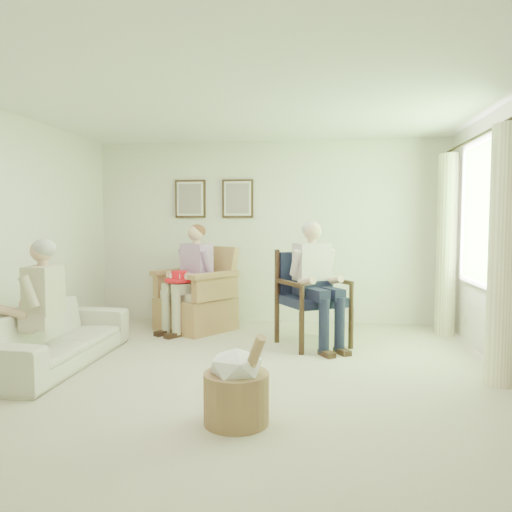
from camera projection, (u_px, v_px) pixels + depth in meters
The scene contains 17 objects.
floor at pixel (240, 380), 4.56m from camera, with size 5.50×5.50×0.00m, color #C2B69C.
back_wall at pixel (269, 232), 7.19m from camera, with size 5.00×0.04×2.60m, color silver.
front_wall at pixel (117, 265), 1.75m from camera, with size 5.00×0.04×2.60m, color silver.
ceiling at pixel (239, 91), 4.38m from camera, with size 5.00×5.50×0.02m, color white.
window at pixel (484, 209), 5.33m from camera, with size 0.13×2.50×1.63m.
curtain_left at pixel (503, 256), 4.41m from camera, with size 0.34×0.34×2.30m, color #F7EAC1.
curtain_right at pixel (446, 245), 6.35m from camera, with size 0.34×0.34×2.30m, color #F7EAC1.
framed_print_left at pixel (190, 199), 7.26m from camera, with size 0.45×0.05×0.55m.
framed_print_right at pixel (238, 199), 7.17m from camera, with size 0.45×0.05×0.55m.
wicker_armchair at pixel (196, 303), 6.71m from camera, with size 0.87×0.86×1.11m.
wood_armchair at pixel (313, 294), 5.91m from camera, with size 0.70×0.66×1.09m.
sofa at pixel (54, 336), 5.05m from camera, with size 0.79×2.03×0.59m, color beige.
person_wicker at pixel (193, 270), 6.53m from camera, with size 0.40×0.63×1.39m.
person_dark at pixel (313, 274), 5.71m from camera, with size 0.40×0.63×1.43m.
person_sofa at pixel (37, 299), 4.75m from camera, with size 0.42×0.62×1.26m.
red_hat at pixel (179, 278), 6.40m from camera, with size 0.37×0.37×0.14m.
hatbox at pixel (237, 386), 3.58m from camera, with size 0.61×0.61×0.70m.
Camera 1 is at (0.70, -4.42, 1.45)m, focal length 35.00 mm.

